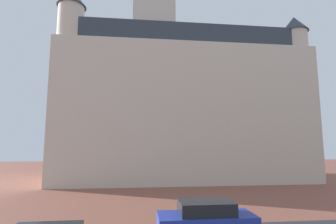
# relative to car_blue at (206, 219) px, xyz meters

# --- Properties ---
(landmark_building) EXTENTS (29.85, 13.84, 35.76)m
(landmark_building) POSITION_rel_car_blue_xyz_m (1.86, 20.72, 9.23)
(landmark_building) COLOR beige
(landmark_building) RESTS_ON ground_plane
(car_blue) EXTENTS (4.57, 2.08, 1.59)m
(car_blue) POSITION_rel_car_blue_xyz_m (0.00, 0.00, 0.00)
(car_blue) COLOR #23389E
(car_blue) RESTS_ON ground_plane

